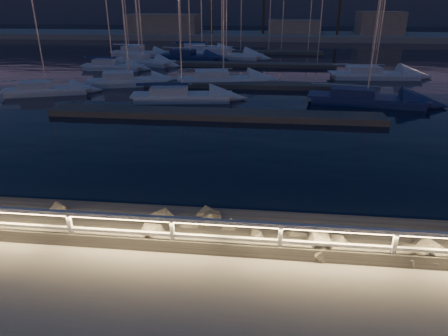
{
  "coord_description": "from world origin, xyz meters",
  "views": [
    {
      "loc": [
        3.5,
        -9.35,
        6.59
      ],
      "look_at": [
        2.02,
        4.0,
        0.9
      ],
      "focal_mm": 32.0,
      "sensor_mm": 36.0,
      "label": 1
    }
  ],
  "objects_px": {
    "sailboat_i": "(142,61)",
    "sailboat_l": "(372,74)",
    "sailboat_a": "(127,80)",
    "sailboat_k": "(224,55)",
    "sailboat_c": "(180,95)",
    "sailboat_n": "(200,50)",
    "sailboat_g": "(221,79)",
    "sailboat_m": "(138,52)",
    "guard_rail": "(135,224)",
    "sailboat_e": "(111,66)",
    "sailboat_h": "(363,98)",
    "sailboat_j": "(189,56)",
    "sailboat_f": "(45,89)"
  },
  "relations": [
    {
      "from": "sailboat_i",
      "to": "sailboat_l",
      "type": "xyz_separation_m",
      "value": [
        25.18,
        -6.13,
        -0.04
      ]
    },
    {
      "from": "sailboat_a",
      "to": "sailboat_k",
      "type": "distance_m",
      "value": 20.06
    },
    {
      "from": "sailboat_c",
      "to": "sailboat_n",
      "type": "bearing_deg",
      "value": 88.01
    },
    {
      "from": "sailboat_g",
      "to": "sailboat_m",
      "type": "height_order",
      "value": "sailboat_g"
    },
    {
      "from": "guard_rail",
      "to": "sailboat_l",
      "type": "distance_m",
      "value": 34.56
    },
    {
      "from": "guard_rail",
      "to": "sailboat_l",
      "type": "xyz_separation_m",
      "value": [
        13.67,
        31.73,
        -0.95
      ]
    },
    {
      "from": "sailboat_e",
      "to": "sailboat_h",
      "type": "xyz_separation_m",
      "value": [
        24.44,
        -12.91,
        0.0
      ]
    },
    {
      "from": "sailboat_m",
      "to": "sailboat_j",
      "type": "bearing_deg",
      "value": -18.6
    },
    {
      "from": "sailboat_i",
      "to": "sailboat_n",
      "type": "xyz_separation_m",
      "value": [
        5.08,
        11.91,
        -0.0
      ]
    },
    {
      "from": "sailboat_h",
      "to": "sailboat_j",
      "type": "xyz_separation_m",
      "value": [
        -17.45,
        21.78,
        0.03
      ]
    },
    {
      "from": "sailboat_k",
      "to": "sailboat_n",
      "type": "height_order",
      "value": "sailboat_k"
    },
    {
      "from": "sailboat_j",
      "to": "sailboat_f",
      "type": "bearing_deg",
      "value": -96.46
    },
    {
      "from": "sailboat_j",
      "to": "sailboat_m",
      "type": "relative_size",
      "value": 1.04
    },
    {
      "from": "sailboat_j",
      "to": "sailboat_n",
      "type": "distance_m",
      "value": 6.98
    },
    {
      "from": "sailboat_a",
      "to": "sailboat_k",
      "type": "xyz_separation_m",
      "value": [
        6.74,
        18.89,
        0.02
      ]
    },
    {
      "from": "guard_rail",
      "to": "sailboat_f",
      "type": "distance_m",
      "value": 25.9
    },
    {
      "from": "sailboat_e",
      "to": "sailboat_i",
      "type": "distance_m",
      "value": 4.54
    },
    {
      "from": "sailboat_f",
      "to": "guard_rail",
      "type": "bearing_deg",
      "value": -75.04
    },
    {
      "from": "sailboat_m",
      "to": "sailboat_l",
      "type": "bearing_deg",
      "value": -24.14
    },
    {
      "from": "sailboat_f",
      "to": "sailboat_g",
      "type": "xyz_separation_m",
      "value": [
        13.82,
        5.98,
        0.04
      ]
    },
    {
      "from": "sailboat_a",
      "to": "guard_rail",
      "type": "bearing_deg",
      "value": -88.06
    },
    {
      "from": "sailboat_a",
      "to": "sailboat_g",
      "type": "distance_m",
      "value": 8.49
    },
    {
      "from": "sailboat_j",
      "to": "sailboat_e",
      "type": "bearing_deg",
      "value": -114.64
    },
    {
      "from": "sailboat_a",
      "to": "sailboat_l",
      "type": "relative_size",
      "value": 0.85
    },
    {
      "from": "sailboat_l",
      "to": "sailboat_n",
      "type": "relative_size",
      "value": 1.02
    },
    {
      "from": "sailboat_m",
      "to": "sailboat_k",
      "type": "bearing_deg",
      "value": -3.16
    },
    {
      "from": "sailboat_c",
      "to": "sailboat_j",
      "type": "bearing_deg",
      "value": 90.85
    },
    {
      "from": "guard_rail",
      "to": "sailboat_l",
      "type": "bearing_deg",
      "value": 66.69
    },
    {
      "from": "sailboat_g",
      "to": "sailboat_h",
      "type": "xyz_separation_m",
      "value": [
        11.45,
        -6.33,
        -0.02
      ]
    },
    {
      "from": "sailboat_m",
      "to": "sailboat_n",
      "type": "distance_m",
      "value": 8.95
    },
    {
      "from": "sailboat_i",
      "to": "sailboat_m",
      "type": "xyz_separation_m",
      "value": [
        -2.89,
        7.84,
        -0.0
      ]
    },
    {
      "from": "sailboat_a",
      "to": "sailboat_i",
      "type": "distance_m",
      "value": 12.44
    },
    {
      "from": "sailboat_h",
      "to": "sailboat_g",
      "type": "bearing_deg",
      "value": 160.22
    },
    {
      "from": "sailboat_c",
      "to": "sailboat_g",
      "type": "bearing_deg",
      "value": 62.9
    },
    {
      "from": "sailboat_k",
      "to": "sailboat_e",
      "type": "bearing_deg",
      "value": -127.43
    },
    {
      "from": "sailboat_g",
      "to": "sailboat_i",
      "type": "bearing_deg",
      "value": 124.49
    },
    {
      "from": "sailboat_m",
      "to": "sailboat_g",
      "type": "bearing_deg",
      "value": -51.13
    },
    {
      "from": "sailboat_f",
      "to": "sailboat_i",
      "type": "distance_m",
      "value": 16.78
    },
    {
      "from": "sailboat_h",
      "to": "sailboat_n",
      "type": "distance_m",
      "value": 33.45
    },
    {
      "from": "sailboat_f",
      "to": "sailboat_i",
      "type": "relative_size",
      "value": 0.86
    },
    {
      "from": "sailboat_a",
      "to": "sailboat_k",
      "type": "bearing_deg",
      "value": 52.74
    },
    {
      "from": "sailboat_e",
      "to": "sailboat_i",
      "type": "bearing_deg",
      "value": 60.72
    },
    {
      "from": "sailboat_c",
      "to": "sailboat_i",
      "type": "distance_m",
      "value": 19.39
    },
    {
      "from": "sailboat_i",
      "to": "sailboat_j",
      "type": "relative_size",
      "value": 0.96
    },
    {
      "from": "sailboat_c",
      "to": "sailboat_k",
      "type": "xyz_separation_m",
      "value": [
        0.79,
        24.18,
        0.06
      ]
    },
    {
      "from": "sailboat_e",
      "to": "sailboat_g",
      "type": "xyz_separation_m",
      "value": [
        12.99,
        -6.58,
        0.02
      ]
    },
    {
      "from": "sailboat_k",
      "to": "sailboat_l",
      "type": "xyz_separation_m",
      "value": [
        16.04,
        -12.81,
        -0.05
      ]
    },
    {
      "from": "sailboat_a",
      "to": "sailboat_j",
      "type": "xyz_separation_m",
      "value": [
        2.32,
        17.13,
        0.01
      ]
    },
    {
      "from": "sailboat_e",
      "to": "sailboat_f",
      "type": "distance_m",
      "value": 12.58
    },
    {
      "from": "sailboat_c",
      "to": "sailboat_k",
      "type": "height_order",
      "value": "sailboat_k"
    }
  ]
}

